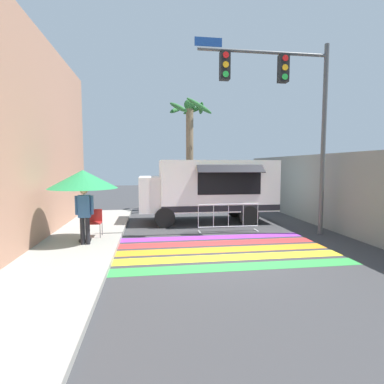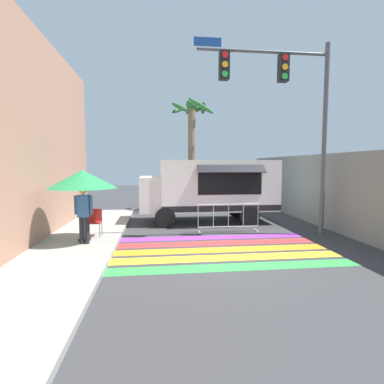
# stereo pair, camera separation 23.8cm
# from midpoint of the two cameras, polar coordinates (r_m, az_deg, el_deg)

# --- Properties ---
(ground_plane) EXTENTS (60.00, 60.00, 0.00)m
(ground_plane) POSITION_cam_midpoint_polar(r_m,az_deg,el_deg) (8.67, 6.53, -11.52)
(ground_plane) COLOR #38383A
(sidewalk_left) EXTENTS (4.40, 16.00, 0.13)m
(sidewalk_left) POSITION_cam_midpoint_polar(r_m,az_deg,el_deg) (9.05, -28.41, -10.96)
(sidewalk_left) COLOR #99968E
(sidewalk_left) RESTS_ON ground_plane
(building_left_facade) EXTENTS (0.25, 16.00, 6.69)m
(building_left_facade) POSITION_cam_midpoint_polar(r_m,az_deg,el_deg) (8.89, -31.18, 10.00)
(building_left_facade) COLOR tan
(building_left_facade) RESTS_ON ground_plane
(concrete_wall_right) EXTENTS (0.20, 16.00, 2.93)m
(concrete_wall_right) POSITION_cam_midpoint_polar(r_m,az_deg,el_deg) (13.03, 24.58, 0.19)
(concrete_wall_right) COLOR gray
(concrete_wall_right) RESTS_ON ground_plane
(crosswalk_painted) EXTENTS (6.40, 3.60, 0.01)m
(crosswalk_painted) POSITION_cam_midpoint_polar(r_m,az_deg,el_deg) (8.98, 6.02, -10.89)
(crosswalk_painted) COLOR green
(crosswalk_painted) RESTS_ON ground_plane
(food_truck) EXTENTS (5.77, 2.72, 2.69)m
(food_truck) POSITION_cam_midpoint_polar(r_m,az_deg,el_deg) (13.04, 3.42, 0.98)
(food_truck) COLOR white
(food_truck) RESTS_ON ground_plane
(traffic_signal_pole) EXTENTS (4.67, 0.29, 6.62)m
(traffic_signal_pole) POSITION_cam_midpoint_polar(r_m,az_deg,el_deg) (11.10, 18.04, 16.78)
(traffic_signal_pole) COLOR #515456
(traffic_signal_pole) RESTS_ON ground_plane
(patio_umbrella) EXTENTS (2.07, 2.07, 2.21)m
(patio_umbrella) POSITION_cam_midpoint_polar(r_m,az_deg,el_deg) (9.70, -19.50, 2.29)
(patio_umbrella) COLOR black
(patio_umbrella) RESTS_ON sidewalk_left
(folding_chair) EXTENTS (0.44, 0.44, 0.89)m
(folding_chair) POSITION_cam_midpoint_polar(r_m,az_deg,el_deg) (10.50, -17.42, -5.06)
(folding_chair) COLOR #4C4C51
(folding_chair) RESTS_ON sidewalk_left
(vendor_person) EXTENTS (0.53, 0.23, 1.73)m
(vendor_person) POSITION_cam_midpoint_polar(r_m,az_deg,el_deg) (9.43, -19.27, -3.45)
(vendor_person) COLOR black
(vendor_person) RESTS_ON sidewalk_left
(barricade_front) EXTENTS (2.30, 0.44, 1.05)m
(barricade_front) POSITION_cam_midpoint_polar(r_m,az_deg,el_deg) (11.27, 7.55, -4.90)
(barricade_front) COLOR #B7BABF
(barricade_front) RESTS_ON ground_plane
(palm_tree) EXTENTS (2.37, 2.39, 5.98)m
(palm_tree) POSITION_cam_midpoint_polar(r_m,az_deg,el_deg) (16.23, 0.35, 10.33)
(palm_tree) COLOR #7A664C
(palm_tree) RESTS_ON ground_plane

